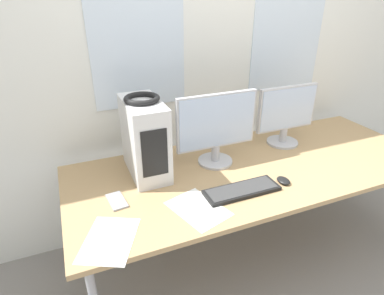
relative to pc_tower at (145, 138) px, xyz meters
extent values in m
cube|color=silver|center=(0.64, 0.39, 0.42)|extent=(8.00, 0.06, 2.70)
cube|color=silver|center=(0.09, 0.36, 0.64)|extent=(0.59, 0.01, 1.15)
cube|color=silver|center=(1.19, 0.36, 0.64)|extent=(0.59, 0.01, 1.15)
cube|color=tan|center=(0.64, -0.19, -0.23)|extent=(2.26, 0.90, 0.03)
cylinder|color=#99999E|center=(-0.41, 0.18, -0.59)|extent=(0.04, 0.04, 0.69)
cylinder|color=#99999E|center=(1.69, 0.18, -0.59)|extent=(0.04, 0.04, 0.69)
cube|color=silver|center=(0.00, 0.00, 0.00)|extent=(0.20, 0.40, 0.44)
cube|color=black|center=(0.00, -0.20, 0.00)|extent=(0.14, 0.00, 0.26)
torus|color=black|center=(0.00, 0.00, 0.23)|extent=(0.19, 0.19, 0.03)
cylinder|color=#B7B7BC|center=(0.43, -0.05, -0.21)|extent=(0.21, 0.21, 0.02)
cylinder|color=#B7B7BC|center=(0.43, -0.05, -0.15)|extent=(0.05, 0.05, 0.11)
cube|color=#B7B7BC|center=(0.43, -0.05, 0.06)|extent=(0.50, 0.03, 0.33)
cube|color=silver|center=(0.43, -0.07, 0.06)|extent=(0.48, 0.00, 0.31)
cylinder|color=#B7B7BC|center=(0.98, 0.01, -0.21)|extent=(0.21, 0.21, 0.02)
cylinder|color=#B7B7BC|center=(0.98, 0.01, -0.15)|extent=(0.05, 0.05, 0.11)
cube|color=#B7B7BC|center=(0.98, 0.01, 0.04)|extent=(0.44, 0.03, 0.30)
cube|color=silver|center=(0.98, 0.00, 0.04)|extent=(0.42, 0.00, 0.28)
cube|color=black|center=(0.41, -0.40, -0.21)|extent=(0.41, 0.14, 0.02)
cube|color=#383838|center=(0.41, -0.40, -0.20)|extent=(0.38, 0.12, 0.00)
ellipsoid|color=black|center=(0.67, -0.41, -0.21)|extent=(0.06, 0.09, 0.03)
cube|color=#99999E|center=(-0.22, -0.23, -0.21)|extent=(0.10, 0.16, 0.01)
cube|color=white|center=(-0.31, -0.50, -0.22)|extent=(0.32, 0.36, 0.00)
cube|color=white|center=(0.14, -0.45, -0.22)|extent=(0.29, 0.35, 0.00)
camera|label=1|loc=(-0.38, -1.62, 0.76)|focal=30.00mm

